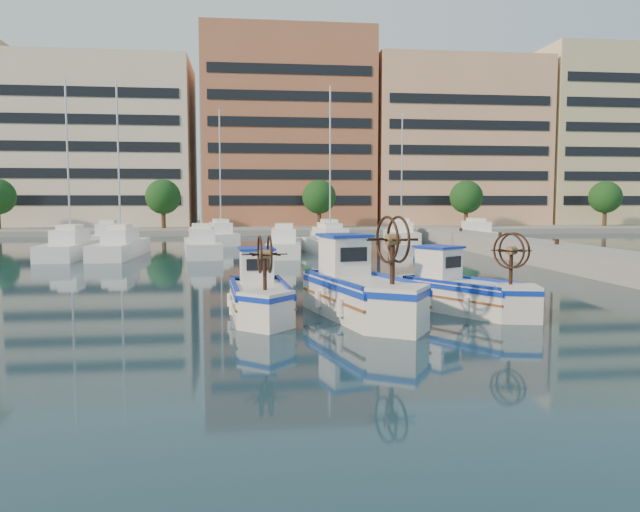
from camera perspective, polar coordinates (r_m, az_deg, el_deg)
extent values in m
plane|color=#1B3747|center=(20.60, 6.55, -5.22)|extent=(300.00, 300.00, 0.00)
cube|color=gray|center=(33.04, 25.62, -0.78)|extent=(3.00, 60.00, 1.20)
cube|color=gray|center=(86.91, -3.76, 2.78)|extent=(180.00, 40.00, 0.60)
cube|color=beige|center=(86.98, -19.26, 9.64)|extent=(23.00, 14.00, 21.00)
cube|color=black|center=(80.18, -20.34, 10.03)|extent=(21.16, 0.12, 18.90)
cube|color=#AD6443|center=(85.43, -3.05, 11.35)|extent=(22.00, 14.00, 25.00)
cube|color=black|center=(78.50, -2.70, 11.91)|extent=(20.24, 0.12, 22.50)
cube|color=#EBAD83|center=(89.81, 11.99, 9.97)|extent=(23.00, 14.00, 22.00)
cube|color=black|center=(83.24, 13.57, 10.35)|extent=(21.16, 0.12, 19.80)
cube|color=beige|center=(99.67, 24.80, 9.70)|extent=(22.00, 14.00, 24.00)
cube|color=black|center=(93.79, 27.07, 9.94)|extent=(20.24, 0.12, 21.60)
cylinder|color=#3F2B19|center=(73.83, -14.11, 3.18)|extent=(0.50, 0.50, 3.00)
sphere|color=#1B4C1B|center=(73.80, -14.16, 5.28)|extent=(4.00, 4.00, 4.00)
cylinder|color=#3F2B19|center=(73.76, -0.08, 3.33)|extent=(0.50, 0.50, 3.00)
sphere|color=#1B4C1B|center=(73.73, -0.08, 5.43)|extent=(4.00, 4.00, 4.00)
cylinder|color=#3F2B19|center=(77.97, 13.19, 3.29)|extent=(0.50, 0.50, 3.00)
sphere|color=#1B4C1B|center=(77.94, 13.23, 5.28)|extent=(4.00, 4.00, 4.00)
cylinder|color=#3F2B19|center=(85.83, 24.57, 3.12)|extent=(0.50, 0.50, 3.00)
sphere|color=#1B4C1B|center=(85.80, 24.64, 4.92)|extent=(4.00, 4.00, 4.00)
cube|color=white|center=(43.87, -21.83, 0.53)|extent=(2.21, 8.83, 1.00)
cylinder|color=silver|center=(43.82, -22.06, 7.72)|extent=(0.12, 0.12, 11.00)
cube|color=white|center=(43.64, -17.75, 0.63)|extent=(2.46, 9.79, 1.00)
cylinder|color=silver|center=(43.59, -17.94, 7.86)|extent=(0.12, 0.12, 11.00)
cube|color=white|center=(43.27, -10.76, 0.74)|extent=(3.18, 9.05, 1.00)
cylinder|color=silver|center=(43.22, -10.88, 8.03)|extent=(0.12, 0.12, 11.00)
cube|color=white|center=(42.77, -3.29, 0.78)|extent=(2.90, 8.54, 1.00)
cube|color=white|center=(43.31, 0.92, 0.84)|extent=(3.36, 8.64, 1.00)
cylinder|color=silver|center=(43.26, 0.93, 8.12)|extent=(0.12, 0.12, 11.00)
cube|color=white|center=(54.01, -18.78, 1.40)|extent=(2.78, 7.63, 1.00)
cube|color=white|center=(54.64, -9.04, 1.64)|extent=(3.40, 7.88, 1.00)
cylinder|color=silver|center=(54.60, -9.12, 7.41)|extent=(0.12, 0.12, 11.00)
cube|color=white|center=(53.04, 0.83, 1.60)|extent=(2.33, 8.70, 1.00)
cube|color=white|center=(56.79, 7.42, 1.78)|extent=(2.95, 8.32, 1.00)
cylinder|color=silver|center=(56.75, 7.48, 7.34)|extent=(0.12, 0.12, 11.00)
cube|color=white|center=(58.67, 14.05, 1.78)|extent=(2.91, 9.25, 1.00)
cube|color=silver|center=(19.90, -5.52, -4.13)|extent=(1.96, 4.08, 0.99)
cube|color=#0D2DB1|center=(19.84, -5.53, -3.05)|extent=(2.02, 4.20, 0.15)
cube|color=#1A7DCF|center=(19.85, -5.53, -3.22)|extent=(1.56, 3.66, 0.06)
cube|color=white|center=(20.88, -5.83, -0.88)|extent=(1.12, 1.30, 1.04)
cube|color=#0D2DB1|center=(20.83, -5.84, 0.67)|extent=(1.27, 1.45, 0.08)
cylinder|color=#331E14|center=(18.07, -5.06, -1.70)|extent=(0.11, 0.11, 1.10)
cylinder|color=brown|center=(18.01, -5.08, 0.15)|extent=(0.32, 0.28, 0.26)
torus|color=#331E14|center=(18.00, -5.53, 0.14)|extent=(0.14, 1.11, 1.11)
torus|color=#331E14|center=(18.03, -4.63, 0.16)|extent=(0.14, 1.11, 1.11)
cube|color=silver|center=(19.62, 3.81, -3.93)|extent=(3.17, 5.18, 1.21)
cube|color=#0D2DB1|center=(19.55, 3.82, -2.60)|extent=(3.27, 5.34, 0.18)
cube|color=#1A7DCF|center=(19.56, 3.82, -2.81)|extent=(2.61, 4.60, 0.07)
cube|color=white|center=(20.72, 2.24, 0.00)|extent=(1.59, 1.75, 1.26)
cube|color=#0D2DB1|center=(20.67, 2.25, 1.90)|extent=(1.80, 1.96, 0.09)
cylinder|color=#331E14|center=(17.61, 6.64, -0.81)|extent=(0.14, 0.14, 1.33)
cylinder|color=brown|center=(17.55, 6.66, 1.51)|extent=(0.43, 0.40, 0.32)
torus|color=#331E14|center=(17.47, 6.16, 1.50)|extent=(0.40, 1.32, 1.34)
torus|color=#331E14|center=(17.63, 7.16, 1.52)|extent=(0.40, 1.32, 1.34)
cube|color=silver|center=(21.17, 13.12, -3.67)|extent=(3.59, 4.31, 1.00)
cube|color=#0D2DB1|center=(21.11, 13.14, -2.65)|extent=(3.69, 4.44, 0.15)
cube|color=#1A7DCF|center=(21.12, 13.14, -2.81)|extent=(3.05, 3.77, 0.06)
cube|color=white|center=(21.76, 10.79, -0.68)|extent=(1.55, 1.61, 1.05)
cube|color=#0D2DB1|center=(21.71, 10.82, 0.83)|extent=(1.75, 1.81, 0.08)
cylinder|color=#331E14|center=(20.04, 17.06, -1.21)|extent=(0.11, 0.11, 1.11)
cylinder|color=brown|center=(19.99, 17.10, 0.48)|extent=(0.40, 0.39, 0.27)
torus|color=#331E14|center=(19.87, 16.87, 0.46)|extent=(0.65, 0.98, 1.12)
torus|color=#331E14|center=(20.10, 17.33, 0.50)|extent=(0.65, 0.98, 1.12)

